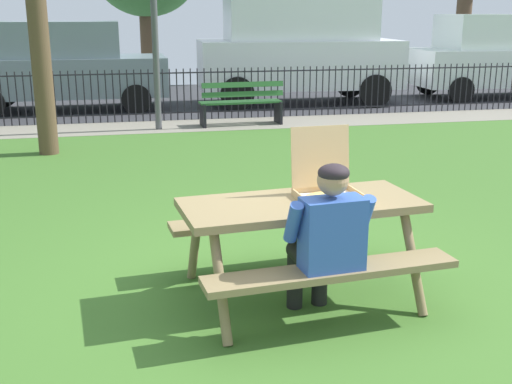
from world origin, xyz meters
TOP-DOWN VIEW (x-y plane):
  - ground at (0.00, 2.23)m, footprint 28.00×12.45m
  - cobblestone_walkway at (0.00, 7.75)m, footprint 28.00×1.40m
  - street_asphalt at (0.00, 11.74)m, footprint 28.00×6.58m
  - picnic_table_foreground at (0.06, -0.18)m, footprint 1.93×1.64m
  - pizza_box_open at (0.28, -0.16)m, footprint 0.50×0.54m
  - adult_at_table at (0.10, -0.68)m, footprint 0.63×0.62m
  - iron_fence_streetside at (-0.00, 8.45)m, footprint 22.14×0.03m
  - park_bench_center at (1.09, 7.61)m, footprint 1.62×0.55m
  - parked_car_left at (-2.38, 10.33)m, footprint 4.41×1.92m
  - parked_car_center at (3.01, 10.33)m, footprint 4.80×2.28m
  - parked_car_right at (8.43, 10.33)m, footprint 4.66×2.07m

SIDE VIEW (x-z plane):
  - ground at x=0.00m, z-range -0.02..0.00m
  - street_asphalt at x=0.00m, z-range -0.01..0.00m
  - cobblestone_walkway at x=0.00m, z-range -0.01..0.00m
  - park_bench_center at x=1.09m, z-range -0.01..0.84m
  - iron_fence_streetside at x=0.00m, z-range 0.01..1.05m
  - picnic_table_foreground at x=0.06m, z-range 0.20..0.99m
  - adult_at_table at x=0.10m, z-range 0.06..1.25m
  - pizza_box_open at x=0.28m, z-range 0.61..1.13m
  - parked_car_left at x=-2.38m, z-range 0.04..1.98m
  - parked_car_right at x=8.43m, z-range 0.06..2.14m
  - parked_car_center at x=3.01m, z-range 0.08..2.54m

